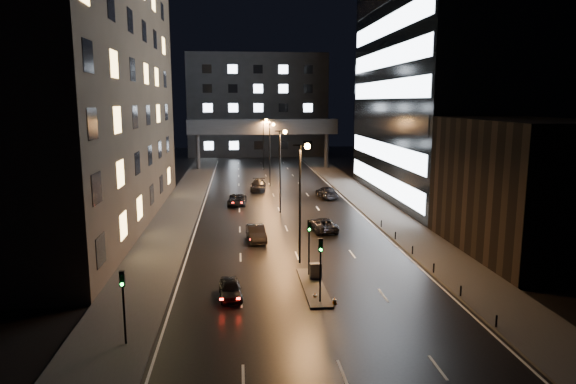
{
  "coord_description": "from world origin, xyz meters",
  "views": [
    {
      "loc": [
        -5.07,
        -33.55,
        13.52
      ],
      "look_at": [
        0.17,
        19.92,
        4.0
      ],
      "focal_mm": 32.0,
      "sensor_mm": 36.0,
      "label": 1
    }
  ],
  "objects_px": {
    "car_away_b": "(256,233)",
    "car_toward_a": "(323,224)",
    "car_away_a": "(230,289)",
    "car_away_d": "(258,185)",
    "utility_cabinet": "(316,271)",
    "car_toward_b": "(327,192)",
    "car_away_c": "(237,200)"
  },
  "relations": [
    {
      "from": "car_away_b",
      "to": "car_toward_a",
      "type": "bearing_deg",
      "value": 19.02
    },
    {
      "from": "car_away_a",
      "to": "car_away_d",
      "type": "relative_size",
      "value": 0.68
    },
    {
      "from": "utility_cabinet",
      "to": "car_away_b",
      "type": "bearing_deg",
      "value": 106.39
    },
    {
      "from": "car_away_a",
      "to": "car_toward_b",
      "type": "xyz_separation_m",
      "value": [
        13.15,
        36.52,
        0.15
      ]
    },
    {
      "from": "car_away_d",
      "to": "car_toward_b",
      "type": "height_order",
      "value": "car_away_d"
    },
    {
      "from": "car_away_a",
      "to": "car_toward_a",
      "type": "bearing_deg",
      "value": 57.3
    },
    {
      "from": "car_away_a",
      "to": "car_away_b",
      "type": "xyz_separation_m",
      "value": [
        2.33,
        14.63,
        0.12
      ]
    },
    {
      "from": "car_away_b",
      "to": "car_away_a",
      "type": "bearing_deg",
      "value": -104.1
    },
    {
      "from": "car_away_c",
      "to": "car_toward_a",
      "type": "relative_size",
      "value": 0.99
    },
    {
      "from": "car_away_b",
      "to": "car_away_d",
      "type": "distance_m",
      "value": 28.8
    },
    {
      "from": "car_away_a",
      "to": "car_away_b",
      "type": "relative_size",
      "value": 0.82
    },
    {
      "from": "car_away_c",
      "to": "car_toward_a",
      "type": "height_order",
      "value": "car_toward_a"
    },
    {
      "from": "car_away_d",
      "to": "car_away_c",
      "type": "bearing_deg",
      "value": -101.67
    },
    {
      "from": "car_away_b",
      "to": "utility_cabinet",
      "type": "xyz_separation_m",
      "value": [
        4.12,
        -11.69,
        -0.03
      ]
    },
    {
      "from": "car_away_a",
      "to": "car_away_d",
      "type": "distance_m",
      "value": 43.56
    },
    {
      "from": "car_away_d",
      "to": "car_toward_b",
      "type": "bearing_deg",
      "value": -31.23
    },
    {
      "from": "car_away_a",
      "to": "utility_cabinet",
      "type": "relative_size",
      "value": 3.21
    },
    {
      "from": "car_away_a",
      "to": "car_toward_a",
      "type": "distance_m",
      "value": 20.18
    },
    {
      "from": "car_away_b",
      "to": "car_toward_a",
      "type": "height_order",
      "value": "car_away_b"
    },
    {
      "from": "car_away_d",
      "to": "car_toward_b",
      "type": "relative_size",
      "value": 1.01
    },
    {
      "from": "car_away_d",
      "to": "car_toward_b",
      "type": "xyz_separation_m",
      "value": [
        9.44,
        -6.88,
        -0.01
      ]
    },
    {
      "from": "car_away_a",
      "to": "utility_cabinet",
      "type": "distance_m",
      "value": 7.09
    },
    {
      "from": "utility_cabinet",
      "to": "car_away_a",
      "type": "bearing_deg",
      "value": -158.56
    },
    {
      "from": "car_away_b",
      "to": "car_toward_b",
      "type": "height_order",
      "value": "car_toward_b"
    },
    {
      "from": "car_toward_a",
      "to": "car_toward_b",
      "type": "height_order",
      "value": "car_toward_b"
    },
    {
      "from": "car_away_d",
      "to": "utility_cabinet",
      "type": "height_order",
      "value": "car_away_d"
    },
    {
      "from": "car_away_b",
      "to": "car_toward_b",
      "type": "distance_m",
      "value": 24.41
    },
    {
      "from": "car_toward_a",
      "to": "car_away_d",
      "type": "bearing_deg",
      "value": -83.09
    },
    {
      "from": "car_toward_b",
      "to": "utility_cabinet",
      "type": "bearing_deg",
      "value": 73.34
    },
    {
      "from": "car_away_d",
      "to": "utility_cabinet",
      "type": "xyz_separation_m",
      "value": [
        2.74,
        -40.46,
        -0.07
      ]
    },
    {
      "from": "car_away_b",
      "to": "utility_cabinet",
      "type": "relative_size",
      "value": 3.94
    },
    {
      "from": "car_toward_b",
      "to": "utility_cabinet",
      "type": "relative_size",
      "value": 4.66
    }
  ]
}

